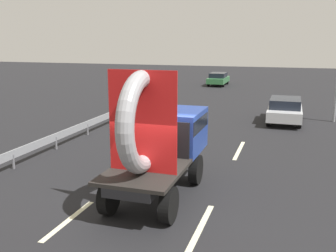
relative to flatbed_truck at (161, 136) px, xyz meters
name	(u,v)px	position (x,y,z in m)	size (l,w,h in m)	color
ground_plane	(155,202)	(0.08, -0.83, -1.78)	(120.00, 120.00, 0.00)	black
flatbed_truck	(161,136)	(0.00, 0.00, 0.00)	(2.02, 4.93, 3.90)	black
distant_sedan	(285,109)	(3.40, 11.99, -1.03)	(1.84, 4.30, 1.40)	black
guardrail	(73,131)	(-5.89, 4.45, -1.26)	(0.10, 10.85, 0.71)	gray
lane_dash_left_near	(69,220)	(-1.70, -2.60, -1.78)	(2.42, 0.16, 0.01)	beige
lane_dash_left_far	(168,140)	(-1.70, 5.98, -1.78)	(2.90, 0.16, 0.01)	beige
lane_dash_right_near	(200,228)	(1.70, -1.98, -1.78)	(2.79, 0.16, 0.01)	beige
lane_dash_right_far	(239,150)	(1.70, 5.36, -1.78)	(2.90, 0.16, 0.01)	beige
oncoming_car	(218,79)	(-3.65, 29.03, -1.07)	(1.74, 4.05, 1.32)	black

